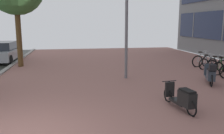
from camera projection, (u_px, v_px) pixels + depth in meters
name	position (u px, v px, depth m)	size (l,w,h in m)	color
bicycle_rack_05	(223.00, 68.00, 12.25)	(1.42, 0.48, 1.01)	black
bicycle_rack_06	(217.00, 66.00, 13.04)	(1.30, 0.48, 0.95)	black
bicycle_rack_07	(208.00, 64.00, 13.79)	(1.26, 0.48, 0.93)	black
bicycle_rack_08	(202.00, 61.00, 14.57)	(1.41, 0.48, 1.02)	black
scooter_near	(182.00, 98.00, 7.23)	(0.57, 1.82, 0.76)	black
scooter_mid	(210.00, 74.00, 10.37)	(0.96, 1.71, 0.97)	black
parked_car_far	(3.00, 52.00, 16.78)	(1.91, 4.36, 1.35)	#A0A4AB
lamp_post	(127.00, 11.00, 11.01)	(0.20, 0.52, 5.71)	slate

